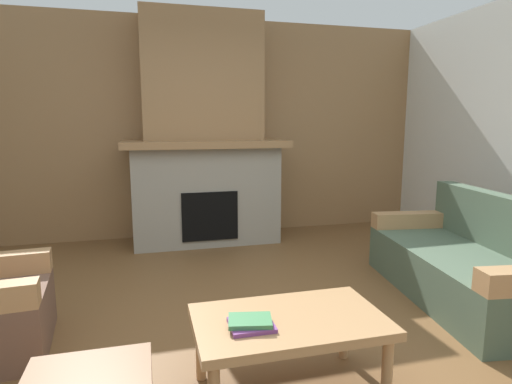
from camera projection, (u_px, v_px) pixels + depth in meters
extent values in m
plane|color=brown|center=(263.00, 347.00, 2.73)|extent=(9.00, 9.00, 0.00)
cube|color=#997047|center=(200.00, 129.00, 5.37)|extent=(6.00, 0.12, 2.70)
cube|color=gray|center=(205.00, 194.00, 5.11)|extent=(1.70, 0.70, 1.15)
cube|color=black|center=(210.00, 216.00, 4.82)|extent=(0.64, 0.08, 0.56)
cube|color=#997047|center=(205.00, 144.00, 4.96)|extent=(1.90, 0.82, 0.08)
cube|color=#997047|center=(202.00, 77.00, 4.97)|extent=(1.40, 0.50, 1.47)
cube|color=#4C604C|center=(461.00, 275.00, 3.45)|extent=(1.08, 1.90, 0.40)
cube|color=#4C604C|center=(504.00, 223.00, 3.42)|extent=(0.40, 1.80, 0.45)
cube|color=tan|center=(414.00, 220.00, 4.21)|extent=(0.85, 0.27, 0.15)
cube|color=tan|center=(289.00, 322.00, 2.21)|extent=(1.00, 0.60, 0.05)
cylinder|color=tan|center=(387.00, 372.00, 2.13)|extent=(0.06, 0.06, 0.38)
cylinder|color=tan|center=(201.00, 347.00, 2.36)|extent=(0.06, 0.06, 0.38)
cylinder|color=tan|center=(344.00, 328.00, 2.58)|extent=(0.06, 0.06, 0.38)
cube|color=#7A3D84|center=(251.00, 325.00, 2.10)|extent=(0.22, 0.19, 0.02)
cube|color=#3D7F4C|center=(250.00, 321.00, 2.09)|extent=(0.24, 0.20, 0.02)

